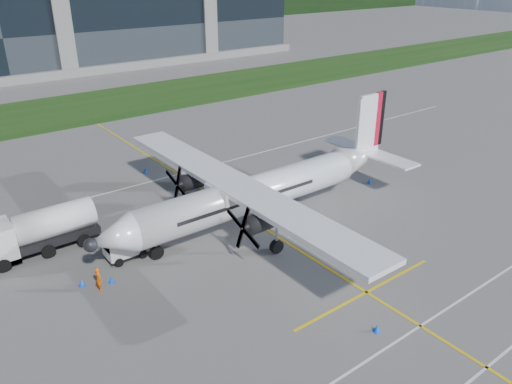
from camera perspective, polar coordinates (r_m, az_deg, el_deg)
name	(u,v)px	position (r m, az deg, el deg)	size (l,w,h in m)	color
ground	(71,126)	(67.47, -20.34, 7.05)	(400.00, 400.00, 0.00)	#575553
grass_strip	(52,112)	(74.91, -22.29, 8.41)	(400.00, 18.00, 0.04)	#183E10
yellow_taxiway_centerline	(224,203)	(42.80, -3.70, -1.26)	(0.20, 70.00, 0.01)	yellow
turboprop_aircraft	(262,172)	(37.95, 0.65, 2.36)	(27.47, 28.48, 8.55)	white
fuel_tanker_truck	(30,234)	(38.15, -24.44, -4.41)	(8.34, 2.71, 3.13)	silver
baggage_tug	(125,246)	(35.85, -14.69, -5.98)	(2.98, 1.79, 1.79)	white
ground_crew_person	(98,277)	(32.93, -17.57, -9.28)	(0.75, 0.53, 1.84)	#F25907
safety_cone_tail	(370,181)	(47.63, 12.87, 1.25)	(0.36, 0.36, 0.50)	blue
safety_cone_fwd	(82,283)	(33.99, -19.32, -9.76)	(0.36, 0.36, 0.50)	blue
safety_cone_nose_port	(111,279)	(33.75, -16.21, -9.56)	(0.36, 0.36, 0.50)	blue
safety_cone_stbdwing	(145,170)	(50.10, -12.53, 2.47)	(0.36, 0.36, 0.50)	blue
safety_cone_portwing	(377,328)	(29.47, 13.65, -14.88)	(0.36, 0.36, 0.50)	blue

